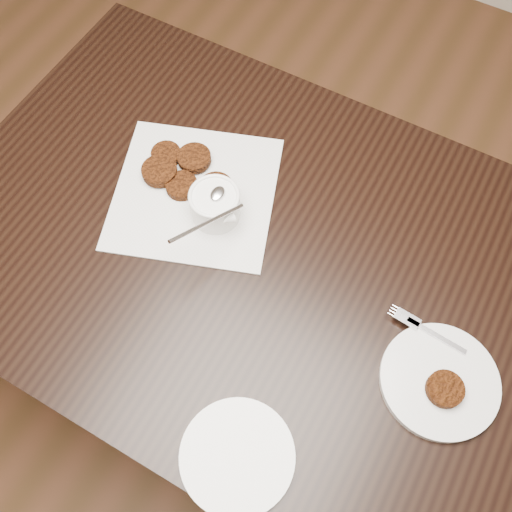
% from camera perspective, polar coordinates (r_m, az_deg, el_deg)
% --- Properties ---
extents(floor, '(4.00, 4.00, 0.00)m').
position_cam_1_polar(floor, '(1.70, -3.55, -14.93)').
color(floor, brown).
rests_on(floor, ground).
extents(table, '(1.27, 0.82, 0.75)m').
position_cam_1_polar(table, '(1.37, 1.31, -7.20)').
color(table, black).
rests_on(table, floor).
extents(napkin, '(0.38, 0.38, 0.00)m').
position_cam_1_polar(napkin, '(1.09, -6.17, 6.32)').
color(napkin, silver).
rests_on(napkin, table).
extents(sauce_ramekin, '(0.13, 0.13, 0.13)m').
position_cam_1_polar(sauce_ramekin, '(1.01, -4.26, 6.14)').
color(sauce_ramekin, white).
rests_on(sauce_ramekin, napkin).
extents(patty_cluster, '(0.25, 0.25, 0.02)m').
position_cam_1_polar(patty_cluster, '(1.11, -7.44, 8.56)').
color(patty_cluster, '#56250B').
rests_on(patty_cluster, napkin).
extents(plate_with_patty, '(0.21, 0.21, 0.03)m').
position_cam_1_polar(plate_with_patty, '(0.97, 18.06, -11.73)').
color(plate_with_patty, silver).
rests_on(plate_with_patty, table).
extents(plate_empty, '(0.22, 0.22, 0.01)m').
position_cam_1_polar(plate_empty, '(0.91, -1.89, -19.47)').
color(plate_empty, silver).
rests_on(plate_empty, table).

